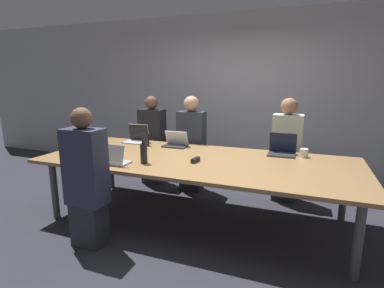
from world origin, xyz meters
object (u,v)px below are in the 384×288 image
(cup_near_left, at_px, (96,156))
(person_far_midleft, at_px, (191,145))
(person_near_left, at_px, (86,181))
(cup_far_right, at_px, (304,153))
(laptop_far_right, at_px, (282,148))
(person_far_right, at_px, (286,151))
(laptop_far_left, at_px, (137,137))
(laptop_near_left, at_px, (112,158))
(bottle_far_left, at_px, (147,139))
(laptop_far_midleft, at_px, (176,142))
(stapler, at_px, (195,160))
(bottle_near_left, at_px, (144,153))
(person_far_left, at_px, (153,141))

(cup_near_left, bearing_deg, person_far_midleft, 65.35)
(person_near_left, relative_size, cup_far_right, 13.75)
(laptop_far_right, distance_m, person_far_right, 0.48)
(laptop_far_left, xyz_separation_m, laptop_near_left, (0.37, -1.13, -0.01))
(bottle_far_left, xyz_separation_m, laptop_far_midleft, (0.41, 0.10, -0.03))
(cup_near_left, bearing_deg, laptop_far_left, 94.98)
(person_near_left, relative_size, stapler, 9.22)
(bottle_near_left, distance_m, cup_far_right, 1.90)
(laptop_far_right, bearing_deg, bottle_far_left, -175.09)
(person_far_left, distance_m, bottle_near_left, 1.58)
(laptop_near_left, xyz_separation_m, cup_far_right, (1.96, 1.09, -0.01))
(laptop_near_left, distance_m, bottle_near_left, 0.35)
(bottle_far_left, relative_size, person_far_right, 0.14)
(laptop_far_midleft, bearing_deg, cup_near_left, -119.82)
(person_near_left, height_order, laptop_far_midleft, person_near_left)
(bottle_far_left, relative_size, stapler, 1.34)
(laptop_far_right, bearing_deg, bottle_near_left, -145.24)
(laptop_far_midleft, xyz_separation_m, person_far_midleft, (0.07, 0.41, -0.12))
(laptop_far_left, bearing_deg, person_near_left, -77.95)
(person_near_left, height_order, laptop_far_right, person_near_left)
(bottle_far_left, relative_size, laptop_far_midleft, 0.62)
(laptop_far_right, bearing_deg, person_far_left, 167.83)
(laptop_far_right, height_order, stapler, laptop_far_right)
(person_far_left, xyz_separation_m, cup_far_right, (2.32, -0.49, 0.13))
(bottle_far_left, bearing_deg, laptop_far_left, 147.88)
(laptop_far_left, distance_m, laptop_near_left, 1.19)
(bottle_near_left, height_order, stapler, bottle_near_left)
(laptop_near_left, xyz_separation_m, person_far_midleft, (0.36, 1.48, -0.12))
(person_near_left, bearing_deg, person_far_left, -81.03)
(cup_far_right, bearing_deg, person_far_right, 114.56)
(person_far_left, xyz_separation_m, stapler, (1.18, -1.17, 0.10))
(person_far_right, bearing_deg, laptop_near_left, -137.43)
(bottle_near_left, relative_size, stapler, 1.75)
(bottle_far_left, bearing_deg, laptop_far_midleft, 13.60)
(person_far_left, bearing_deg, person_near_left, -81.03)
(bottle_near_left, xyz_separation_m, cup_far_right, (1.66, 0.92, -0.06))
(person_far_right, bearing_deg, laptop_far_right, -93.18)
(bottle_far_left, bearing_deg, laptop_near_left, -83.02)
(stapler, bearing_deg, laptop_far_right, 47.04)
(laptop_far_left, relative_size, laptop_far_right, 0.98)
(laptop_far_left, distance_m, person_far_left, 0.47)
(laptop_far_left, bearing_deg, laptop_near_left, -71.95)
(laptop_far_left, distance_m, person_far_midleft, 0.82)
(bottle_near_left, height_order, person_far_right, person_far_right)
(bottle_far_left, height_order, person_far_right, person_far_right)
(cup_near_left, bearing_deg, cup_far_right, 24.05)
(bottle_far_left, xyz_separation_m, cup_near_left, (-0.16, -0.89, -0.04))
(laptop_far_left, xyz_separation_m, person_far_right, (2.10, 0.46, -0.14))
(laptop_near_left, height_order, person_near_left, person_near_left)
(person_far_left, bearing_deg, bottle_near_left, -64.87)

